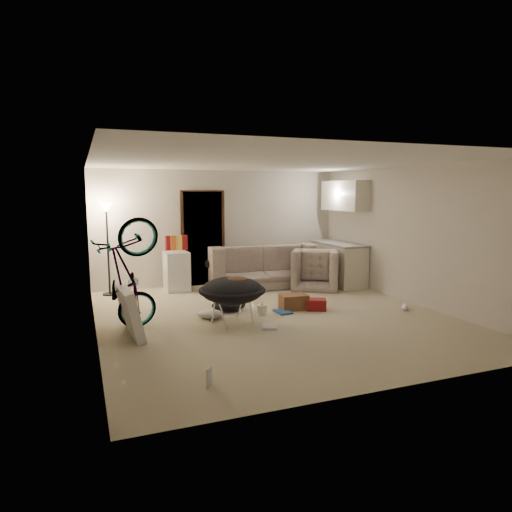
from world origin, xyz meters
name	(u,v)px	position (x,y,z in m)	size (l,w,h in m)	color
floor	(273,317)	(0.00, 0.00, -0.01)	(5.50, 6.00, 0.02)	#B9AD8E
ceiling	(274,161)	(0.00, 0.00, 2.51)	(5.50, 6.00, 0.02)	white
wall_back	(220,228)	(0.00, 3.01, 1.25)	(5.50, 0.02, 2.50)	beige
wall_front	(394,271)	(0.00, -3.01, 1.25)	(5.50, 0.02, 2.50)	beige
wall_left	(91,249)	(-2.76, 0.00, 1.25)	(0.02, 6.00, 2.50)	beige
wall_right	(413,235)	(2.76, 0.00, 1.25)	(0.02, 6.00, 2.50)	beige
doorway	(203,239)	(-0.40, 2.97, 1.02)	(0.85, 0.10, 2.04)	black
door_trim	(203,239)	(-0.40, 2.94, 1.02)	(0.97, 0.04, 2.10)	#381D13
floor_lamp	(107,229)	(-2.40, 2.65, 1.31)	(0.28, 0.28, 1.81)	black
kitchen_counter	(338,264)	(2.43, 2.00, 0.44)	(0.60, 1.50, 0.88)	beige
counter_top	(338,244)	(2.43, 2.00, 0.90)	(0.64, 1.54, 0.04)	gray
kitchen_uppers	(345,196)	(2.56, 2.00, 1.95)	(0.38, 1.40, 0.65)	beige
sofa	(260,270)	(0.73, 2.45, 0.34)	(2.32, 0.91, 0.68)	#3B433B
armchair	(316,273)	(1.79, 1.84, 0.31)	(0.95, 0.83, 0.62)	#3B433B
bicycle	(128,301)	(-2.30, 0.04, 0.45)	(0.59, 1.70, 0.90)	black
book_asset	(207,389)	(-1.75, -2.33, 0.01)	(0.16, 0.22, 0.02)	maroon
mini_fridge	(177,271)	(-1.07, 2.55, 0.41)	(0.48, 0.48, 0.81)	white
snack_box_0	(168,243)	(-1.24, 2.55, 1.00)	(0.10, 0.07, 0.30)	maroon
snack_box_1	(174,243)	(-1.12, 2.55, 1.00)	(0.10, 0.07, 0.30)	#CC5B19
snack_box_2	(179,243)	(-1.00, 2.55, 1.00)	(0.10, 0.07, 0.30)	gold
snack_box_3	(185,242)	(-0.88, 2.55, 1.00)	(0.10, 0.07, 0.30)	maroon
saucer_chair	(232,296)	(-0.76, -0.15, 0.44)	(1.03, 1.03, 0.73)	silver
hoodie	(236,283)	(-0.71, -0.18, 0.64)	(0.48, 0.40, 0.22)	#4C2E1A
sofa_drape	(218,263)	(-0.22, 2.45, 0.54)	(0.56, 0.46, 0.28)	black
tv_box	(129,311)	(-2.30, -0.13, 0.35)	(0.13, 1.08, 0.71)	silver
drink_case_a	(294,302)	(0.52, 0.31, 0.13)	(0.46, 0.33, 0.26)	brown
drink_case_b	(316,305)	(0.86, 0.12, 0.10)	(0.34, 0.25, 0.19)	maroon
juicer	(262,309)	(-0.13, 0.18, 0.10)	(0.17, 0.17, 0.24)	white
newspaper	(226,311)	(-0.61, 0.64, 0.00)	(0.46, 0.60, 0.01)	silver
book_blue	(283,312)	(0.25, 0.17, 0.02)	(0.24, 0.33, 0.03)	#2A569A
book_white	(269,326)	(-0.29, -0.53, 0.01)	(0.22, 0.29, 0.03)	silver
shoe_0	(232,296)	(-0.21, 1.50, 0.05)	(0.27, 0.11, 0.10)	#2A569A
shoe_1	(221,303)	(-0.59, 0.99, 0.05)	(0.29, 0.12, 0.11)	slate
shoe_4	(405,307)	(2.30, -0.43, 0.05)	(0.29, 0.12, 0.11)	white
clothes_lump_a	(229,305)	(-0.56, 0.65, 0.10)	(0.59, 0.51, 0.19)	black
clothes_lump_c	(210,314)	(-0.99, 0.30, 0.07)	(0.43, 0.37, 0.13)	silver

